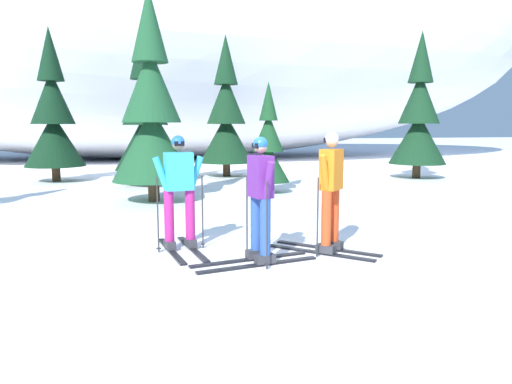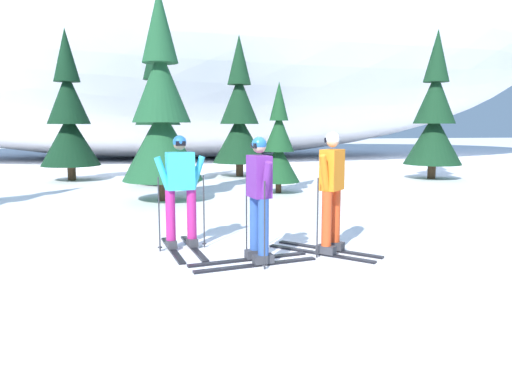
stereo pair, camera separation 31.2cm
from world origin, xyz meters
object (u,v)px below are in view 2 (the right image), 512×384
Objects in this scene: skier_orange_jacket at (331,191)px; skier_cyan_jacket at (181,190)px; pine_tree_center_right at (239,118)px; pine_tree_far_right at (434,117)px; pine_tree_center_left at (158,118)px; skier_purple_jacket at (259,199)px; pine_tree_center at (162,114)px; pine_tree_right at (279,147)px; pine_tree_left at (69,118)px.

skier_cyan_jacket is (-2.20, 0.70, -0.02)m from skier_orange_jacket.
skier_orange_jacket is 0.35× the size of pine_tree_center_right.
pine_tree_far_right is at bearing -17.99° from pine_tree_center_right.
pine_tree_center_left is at bearing -143.56° from pine_tree_center_right.
pine_tree_far_right reaches higher than pine_tree_center_right.
skier_purple_jacket is (-1.16, -0.29, -0.04)m from skier_orange_jacket.
pine_tree_center is 3.48m from pine_tree_right.
skier_purple_jacket is 0.35× the size of pine_tree_center_right.
pine_tree_center reaches higher than skier_orange_jacket.
pine_tree_center_right is (2.83, 5.58, -0.03)m from pine_tree_center.
skier_purple_jacket is at bearing -77.60° from pine_tree_center.
skier_orange_jacket is 0.35× the size of pine_tree_left.
pine_tree_left is 1.66× the size of pine_tree_right.
skier_purple_jacket is 0.35× the size of pine_tree_center.
skier_orange_jacket is 1.20m from skier_purple_jacket.
pine_tree_center_left is at bearing -32.01° from pine_tree_left.
skier_purple_jacket is at bearing -43.79° from skier_cyan_jacket.
skier_purple_jacket is 12.26m from pine_tree_left.
pine_tree_far_right is at bearing 0.11° from pine_tree_center_left.
skier_orange_jacket is 11.61m from pine_tree_far_right.
skier_purple_jacket is at bearing -165.82° from skier_orange_jacket.
skier_purple_jacket is 1.44m from skier_cyan_jacket.
pine_tree_right is (0.41, -4.70, -0.87)m from pine_tree_center_right.
pine_tree_center_left is at bearing 143.45° from pine_tree_right.
pine_tree_center is at bearing -58.99° from pine_tree_left.
skier_orange_jacket reaches higher than skier_purple_jacket.
pine_tree_center_right reaches higher than skier_orange_jacket.
skier_purple_jacket is 9.61m from pine_tree_center_left.
pine_tree_center_right is (1.51, 11.62, 1.27)m from skier_purple_jacket.
pine_tree_center is 10.12m from pine_tree_far_right.
pine_tree_center_left is at bearing 98.81° from skier_purple_jacket.
pine_tree_center is at bearing -87.73° from pine_tree_center_left.
pine_tree_center is (3.19, -5.30, 0.03)m from pine_tree_left.
skier_purple_jacket is 1.04× the size of skier_cyan_jacket.
pine_tree_center_left is 0.98× the size of pine_tree_center_right.
pine_tree_left is 7.85m from pine_tree_right.
pine_tree_center is at bearing 102.40° from skier_purple_jacket.
skier_orange_jacket is 0.35× the size of pine_tree_center.
pine_tree_left is (-4.51, 11.33, 1.26)m from skier_purple_jacket.
pine_tree_center is 6.26m from pine_tree_center_right.
pine_tree_center reaches higher than pine_tree_left.
pine_tree_far_right is at bearing 19.69° from pine_tree_center.
skier_cyan_jacket is 10.97m from pine_tree_left.
skier_orange_jacket is 11.40m from pine_tree_center_right.
skier_purple_jacket is 7.19m from pine_tree_right.
pine_tree_center_left is (-2.62, 9.13, 1.19)m from skier_orange_jacket.
pine_tree_center is (-0.29, 5.04, 1.28)m from skier_cyan_jacket.
pine_tree_center reaches higher than pine_tree_center_right.
pine_tree_left reaches higher than skier_orange_jacket.
pine_tree_center_left is 0.97× the size of pine_tree_center.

